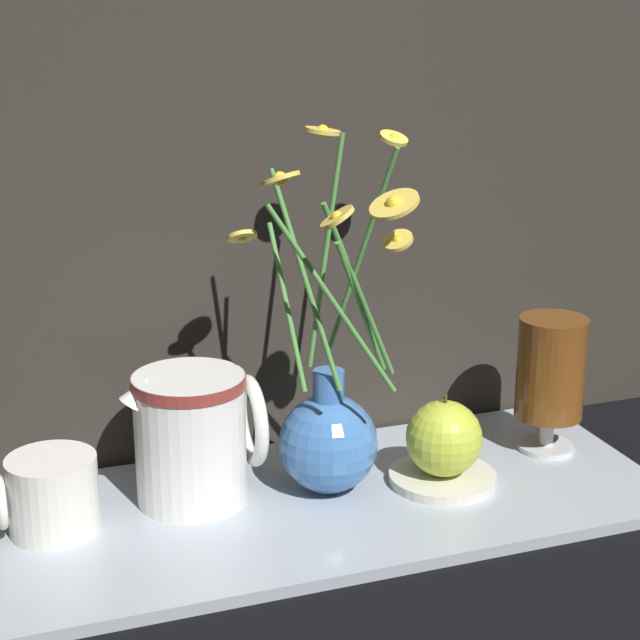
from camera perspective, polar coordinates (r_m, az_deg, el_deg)
ground_plane at (r=1.10m, az=-0.33°, el=-10.11°), size 6.00×6.00×0.00m
shelf at (r=1.10m, az=-0.33°, el=-9.83°), size 0.72×0.29×0.01m
vase_with_flowers at (r=1.09m, az=0.49°, el=-5.78°), size 0.20×0.20×0.37m
yellow_mug at (r=1.05m, az=-14.16°, el=-9.02°), size 0.10×0.09×0.08m
ceramic_pitcher at (r=1.08m, az=-6.76°, el=-5.96°), size 0.14×0.11×0.14m
tea_glass at (r=1.20m, az=12.20°, el=-2.69°), size 0.08×0.08×0.15m
saucer_plate at (r=1.14m, az=6.55°, el=-8.36°), size 0.11×0.11×0.01m
orange_fruit at (r=1.12m, az=6.63°, el=-6.29°), size 0.08×0.08×0.09m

